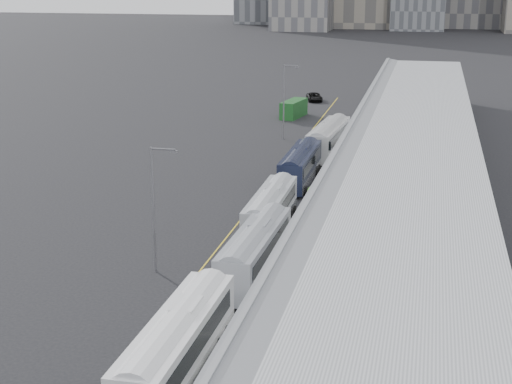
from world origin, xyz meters
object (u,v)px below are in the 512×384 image
(bus_6, at_px, (328,142))
(bus_3, at_px, (255,256))
(bus_4, at_px, (270,214))
(shipping_container, at_px, (294,109))
(bus_5, at_px, (300,169))
(bus_2, at_px, (178,353))
(street_lamp_far, at_px, (285,97))
(suv, at_px, (314,97))
(street_lamp_near, at_px, (155,202))

(bus_6, bearing_deg, bus_3, -86.14)
(bus_4, bearing_deg, shipping_container, 97.50)
(bus_3, relative_size, bus_5, 1.03)
(bus_2, xyz_separation_m, bus_5, (-0.40, 42.25, -0.11))
(bus_2, xyz_separation_m, shipping_container, (-7.82, 80.55, -0.38))
(street_lamp_far, bearing_deg, suv, 91.56)
(bus_2, distance_m, street_lamp_far, 64.47)
(street_lamp_near, bearing_deg, suv, 90.34)
(bus_2, bearing_deg, street_lamp_far, 95.89)
(bus_3, bearing_deg, bus_6, 91.28)
(bus_5, height_order, shipping_container, bus_5)
(bus_5, relative_size, shipping_container, 1.90)
(bus_4, relative_size, street_lamp_far, 1.26)
(bus_3, height_order, street_lamp_far, street_lamp_far)
(bus_4, bearing_deg, street_lamp_far, 98.37)
(bus_3, relative_size, street_lamp_near, 1.38)
(suv, bearing_deg, bus_2, -101.29)
(bus_5, xyz_separation_m, bus_6, (1.16, 13.51, 0.12))
(bus_3, height_order, bus_4, bus_3)
(bus_5, bearing_deg, bus_6, 85.35)
(bus_2, relative_size, bus_5, 1.07)
(bus_6, relative_size, street_lamp_far, 1.40)
(bus_4, xyz_separation_m, shipping_container, (-7.52, 54.30, -0.24))
(bus_4, bearing_deg, bus_5, 89.96)
(bus_2, height_order, bus_4, bus_2)
(bus_3, bearing_deg, bus_2, -91.40)
(bus_5, relative_size, street_lamp_far, 1.29)
(suv, bearing_deg, street_lamp_far, -103.88)
(bus_5, bearing_deg, street_lamp_far, 104.99)
(street_lamp_near, relative_size, street_lamp_far, 0.96)
(bus_6, distance_m, street_lamp_near, 41.50)
(bus_4, relative_size, bus_6, 0.90)
(bus_3, xyz_separation_m, bus_4, (-1.04, 10.63, -0.07))
(bus_4, xyz_separation_m, bus_6, (1.07, 29.52, 0.16))
(bus_6, bearing_deg, bus_2, -86.89)
(bus_3, bearing_deg, street_lamp_near, -174.46)
(shipping_container, bearing_deg, bus_6, -61.12)
(suv, bearing_deg, bus_3, -99.97)
(shipping_container, bearing_deg, bus_4, -72.35)
(bus_4, relative_size, suv, 2.42)
(bus_4, height_order, bus_6, bus_6)
(bus_2, distance_m, bus_5, 42.26)
(bus_2, relative_size, suv, 2.64)
(bus_5, xyz_separation_m, street_lamp_near, (-6.13, -27.18, 3.85))
(bus_4, height_order, street_lamp_far, street_lamp_far)
(street_lamp_near, xyz_separation_m, suv, (-0.48, 81.48, -4.70))
(bus_2, bearing_deg, street_lamp_near, 113.84)
(street_lamp_near, relative_size, suv, 1.83)
(bus_3, bearing_deg, shipping_container, 98.82)
(bus_4, bearing_deg, street_lamp_near, -119.52)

